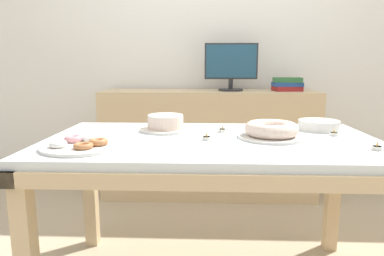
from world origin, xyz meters
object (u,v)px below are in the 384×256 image
(cake_golden_bundt, at_px, (271,131))
(tealight_left_edge, at_px, (377,148))
(tealight_near_front, at_px, (334,134))
(book_stack, at_px, (287,84))
(tealight_right_edge, at_px, (222,130))
(pastry_platter, at_px, (82,145))
(computer_monitor, at_px, (231,67))
(cake_chocolate_round, at_px, (166,124))
(plate_stack, at_px, (319,125))
(tealight_centre, at_px, (207,138))

(cake_golden_bundt, xyz_separation_m, tealight_left_edge, (0.38, -0.21, -0.03))
(tealight_near_front, height_order, tealight_left_edge, same)
(book_stack, height_order, tealight_right_edge, book_stack)
(pastry_platter, relative_size, tealight_near_front, 8.12)
(tealight_left_edge, bearing_deg, computer_monitor, 108.47)
(cake_chocolate_round, bearing_deg, computer_monitor, 68.86)
(plate_stack, height_order, tealight_near_front, plate_stack)
(tealight_centre, bearing_deg, tealight_left_edge, -13.21)
(tealight_right_edge, bearing_deg, tealight_near_front, -7.62)
(cake_chocolate_round, height_order, pastry_platter, cake_chocolate_round)
(pastry_platter, xyz_separation_m, tealight_near_front, (1.13, 0.29, -0.00))
(book_stack, bearing_deg, tealight_near_front, -92.01)
(book_stack, bearing_deg, plate_stack, -93.49)
(cake_golden_bundt, xyz_separation_m, plate_stack, (0.29, 0.22, -0.01))
(cake_golden_bundt, xyz_separation_m, tealight_centre, (-0.30, -0.06, -0.03))
(cake_golden_bundt, xyz_separation_m, tealight_right_edge, (-0.22, 0.13, -0.03))
(computer_monitor, relative_size, plate_stack, 2.02)
(cake_chocolate_round, distance_m, tealight_centre, 0.31)
(cake_golden_bundt, bearing_deg, plate_stack, 37.46)
(cake_golden_bundt, bearing_deg, pastry_platter, -164.77)
(tealight_right_edge, relative_size, tealight_left_edge, 1.00)
(cake_chocolate_round, bearing_deg, tealight_centre, -46.31)
(cake_golden_bundt, relative_size, pastry_platter, 0.95)
(pastry_platter, distance_m, tealight_left_edge, 1.19)
(cake_chocolate_round, xyz_separation_m, tealight_right_edge, (0.29, -0.03, -0.03))
(tealight_centre, bearing_deg, plate_stack, 25.20)
(book_stack, height_order, cake_chocolate_round, book_stack)
(plate_stack, distance_m, tealight_near_front, 0.16)
(book_stack, bearing_deg, computer_monitor, -179.82)
(cake_chocolate_round, relative_size, tealight_centre, 6.61)
(cake_golden_bundt, distance_m, tealight_left_edge, 0.44)
(computer_monitor, bearing_deg, tealight_left_edge, -71.53)
(tealight_left_edge, bearing_deg, pastry_platter, -179.68)
(book_stack, relative_size, cake_golden_bundt, 0.75)
(cake_golden_bundt, bearing_deg, tealight_near_front, 11.55)
(book_stack, xyz_separation_m, tealight_centre, (-0.65, -1.28, -0.17))
(plate_stack, relative_size, tealight_centre, 5.25)
(tealight_left_edge, bearing_deg, cake_golden_bundt, 150.48)
(book_stack, distance_m, pastry_platter, 1.87)
(book_stack, bearing_deg, tealight_centre, -116.93)
(plate_stack, distance_m, tealight_left_edge, 0.45)
(cake_chocolate_round, relative_size, plate_stack, 1.26)
(pastry_platter, relative_size, tealight_left_edge, 8.12)
(pastry_platter, relative_size, tealight_centre, 8.12)
(plate_stack, relative_size, tealight_right_edge, 5.25)
(tealight_near_front, distance_m, tealight_centre, 0.62)
(pastry_platter, height_order, tealight_left_edge, pastry_platter)
(computer_monitor, relative_size, pastry_platter, 1.30)
(book_stack, xyz_separation_m, pastry_platter, (-1.17, -1.45, -0.17))
(tealight_near_front, bearing_deg, plate_stack, 97.33)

